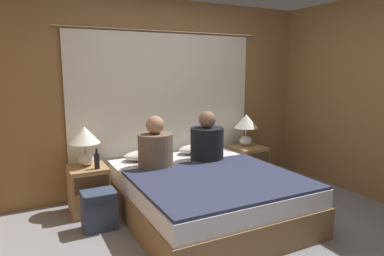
{
  "coord_description": "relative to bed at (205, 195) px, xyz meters",
  "views": [
    {
      "loc": [
        -1.75,
        -2.5,
        1.62
      ],
      "look_at": [
        0.0,
        0.92,
        0.95
      ],
      "focal_mm": 32.0,
      "sensor_mm": 36.0,
      "label": 1
    }
  ],
  "objects": [
    {
      "name": "ground_plane",
      "position": [
        0.0,
        -0.62,
        -0.25
      ],
      "size": [
        16.0,
        16.0,
        0.0
      ],
      "primitive_type": "plane",
      "color": "gray"
    },
    {
      "name": "wall_back",
      "position": [
        0.0,
        1.14,
        1.0
      ],
      "size": [
        4.38,
        0.06,
        2.5
      ],
      "color": "olive",
      "rests_on": "ground_plane"
    },
    {
      "name": "curtain_panel",
      "position": [
        0.0,
        1.07,
        0.8
      ],
      "size": [
        2.74,
        0.02,
        2.1
      ],
      "color": "silver",
      "rests_on": "ground_plane"
    },
    {
      "name": "bed",
      "position": [
        0.0,
        0.0,
        0.0
      ],
      "size": [
        1.68,
        2.04,
        0.5
      ],
      "color": "olive",
      "rests_on": "ground_plane"
    },
    {
      "name": "nightstand_left",
      "position": [
        -1.11,
        0.71,
        0.02
      ],
      "size": [
        0.41,
        0.44,
        0.53
      ],
      "color": "#A87F51",
      "rests_on": "ground_plane"
    },
    {
      "name": "nightstand_right",
      "position": [
        1.11,
        0.71,
        0.02
      ],
      "size": [
        0.41,
        0.44,
        0.53
      ],
      "color": "#A87F51",
      "rests_on": "ground_plane"
    },
    {
      "name": "lamp_left",
      "position": [
        -1.11,
        0.79,
        0.59
      ],
      "size": [
        0.34,
        0.34,
        0.45
      ],
      "color": "silver",
      "rests_on": "nightstand_left"
    },
    {
      "name": "lamp_right",
      "position": [
        1.11,
        0.79,
        0.59
      ],
      "size": [
        0.34,
        0.34,
        0.45
      ],
      "color": "silver",
      "rests_on": "nightstand_right"
    },
    {
      "name": "pillow_left",
      "position": [
        -0.37,
        0.83,
        0.31
      ],
      "size": [
        0.58,
        0.31,
        0.12
      ],
      "color": "silver",
      "rests_on": "bed"
    },
    {
      "name": "pillow_right",
      "position": [
        0.37,
        0.83,
        0.31
      ],
      "size": [
        0.58,
        0.31,
        0.12
      ],
      "color": "silver",
      "rests_on": "bed"
    },
    {
      "name": "blanket_on_bed",
      "position": [
        0.0,
        -0.29,
        0.27
      ],
      "size": [
        1.62,
        1.39,
        0.03
      ],
      "color": "#2D334C",
      "rests_on": "bed"
    },
    {
      "name": "person_left_in_bed",
      "position": [
        -0.4,
        0.44,
        0.49
      ],
      "size": [
        0.4,
        0.4,
        0.6
      ],
      "color": "brown",
      "rests_on": "bed"
    },
    {
      "name": "person_right_in_bed",
      "position": [
        0.28,
        0.44,
        0.49
      ],
      "size": [
        0.41,
        0.41,
        0.62
      ],
      "color": "black",
      "rests_on": "bed"
    },
    {
      "name": "beer_bottle_on_left_stand",
      "position": [
        -1.03,
        0.6,
        0.37
      ],
      "size": [
        0.06,
        0.06,
        0.23
      ],
      "color": "black",
      "rests_on": "nightstand_left"
    },
    {
      "name": "backpack_on_floor",
      "position": [
        -1.1,
        0.23,
        -0.02
      ],
      "size": [
        0.33,
        0.27,
        0.4
      ],
      "color": "#333D56",
      "rests_on": "ground_plane"
    }
  ]
}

